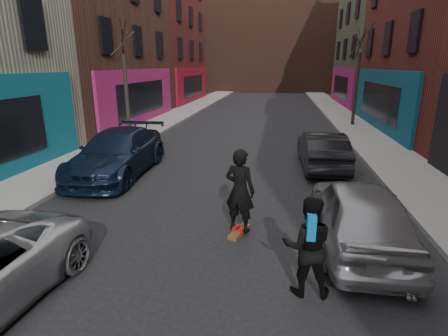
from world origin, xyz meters
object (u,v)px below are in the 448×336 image
(parked_right_far, at_px, (358,213))
(skateboard, at_px, (239,232))
(parked_right_end, at_px, (322,150))
(tree_right_far, at_px, (358,69))
(skateboarder, at_px, (240,191))
(parked_left_end, at_px, (117,153))
(pedestrian, at_px, (307,246))
(tree_left_far, at_px, (125,73))

(parked_right_far, xyz_separation_m, skateboard, (-2.57, 0.09, -0.69))
(parked_right_far, bearing_deg, parked_right_end, -88.65)
(parked_right_far, bearing_deg, tree_right_far, -100.06)
(skateboard, xyz_separation_m, skateboarder, (0.00, 0.00, 1.02))
(parked_left_end, relative_size, parked_right_end, 1.28)
(skateboard, bearing_deg, parked_right_end, 86.39)
(skateboard, height_order, pedestrian, pedestrian)
(parked_left_end, xyz_separation_m, parked_right_far, (7.38, -4.02, -0.04))
(tree_left_far, bearing_deg, parked_right_far, -46.16)
(parked_right_far, height_order, pedestrian, pedestrian)
(parked_left_end, height_order, skateboard, parked_left_end)
(tree_right_far, bearing_deg, pedestrian, -102.94)
(tree_left_far, xyz_separation_m, pedestrian, (8.31, -11.81, -2.49))
(tree_right_far, relative_size, skateboarder, 3.51)
(skateboarder, height_order, pedestrian, skateboarder)
(parked_right_far, xyz_separation_m, skateboarder, (-2.57, 0.09, 0.33))
(parked_right_far, bearing_deg, skateboarder, -1.76)
(tree_left_far, xyz_separation_m, skateboard, (6.95, -9.83, -3.33))
(parked_right_far, relative_size, skateboarder, 2.25)
(parked_right_end, bearing_deg, parked_right_far, 88.75)
(tree_right_far, distance_m, skateboarder, 16.92)
(tree_right_far, xyz_separation_m, parked_left_end, (-10.26, -11.90, -2.75))
(parked_right_end, relative_size, skateboarder, 2.18)
(parked_right_far, distance_m, skateboard, 2.66)
(tree_left_far, relative_size, pedestrian, 3.70)
(parked_right_far, bearing_deg, parked_left_end, -28.38)
(tree_left_far, relative_size, parked_left_end, 1.21)
(parked_left_end, relative_size, skateboarder, 2.78)
(tree_right_far, bearing_deg, parked_right_far, -100.26)
(parked_left_end, distance_m, pedestrian, 8.54)
(parked_left_end, height_order, pedestrian, pedestrian)
(tree_left_far, height_order, skateboard, tree_left_far)
(tree_left_far, height_order, parked_right_far, tree_left_far)
(tree_right_far, bearing_deg, skateboard, -109.00)
(tree_left_far, relative_size, skateboard, 8.12)
(skateboarder, bearing_deg, skateboard, -0.00)
(tree_left_far, bearing_deg, pedestrian, -54.86)
(parked_right_end, bearing_deg, pedestrian, 79.67)
(tree_left_far, height_order, parked_left_end, tree_left_far)
(skateboarder, bearing_deg, parked_right_far, -162.91)
(tree_left_far, distance_m, skateboarder, 12.26)
(tree_left_far, distance_m, skateboard, 12.49)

